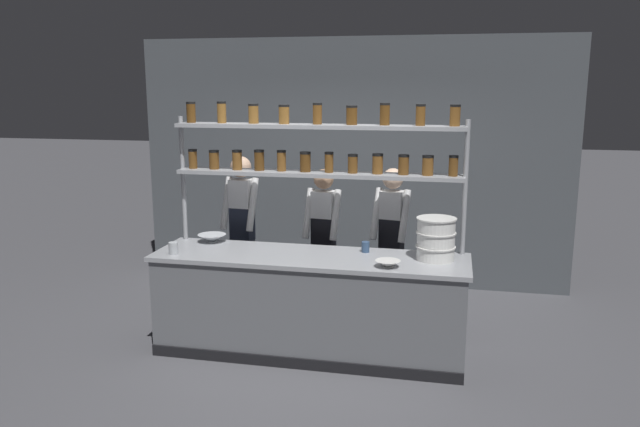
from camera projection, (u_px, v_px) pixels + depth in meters
ground_plane at (310, 352)px, 5.74m from camera, size 40.00×40.00×0.00m
back_wall at (351, 163)px, 7.55m from camera, size 5.22×0.12×2.96m
prep_counter at (310, 304)px, 5.64m from camera, size 2.82×0.76×0.92m
spice_shelf_unit at (318, 155)px, 5.69m from camera, size 2.70×0.28×2.26m
chef_left at (242, 225)px, 6.46m from camera, size 0.38×0.31×1.70m
chef_center at (323, 236)px, 6.35m from camera, size 0.38×0.30×1.59m
chef_right at (391, 237)px, 6.21m from camera, size 0.40×0.33×1.61m
container_stack at (436, 239)px, 5.37m from camera, size 0.34×0.34×0.37m
prep_bowl_near_left at (388, 264)px, 5.18m from camera, size 0.21×0.21×0.06m
prep_bowl_center_front at (212, 238)px, 6.01m from camera, size 0.27×0.27×0.07m
serving_cup_front at (365, 247)px, 5.65m from camera, size 0.07×0.07×0.10m
serving_cup_by_board at (173, 248)px, 5.58m from camera, size 0.08×0.08×0.11m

